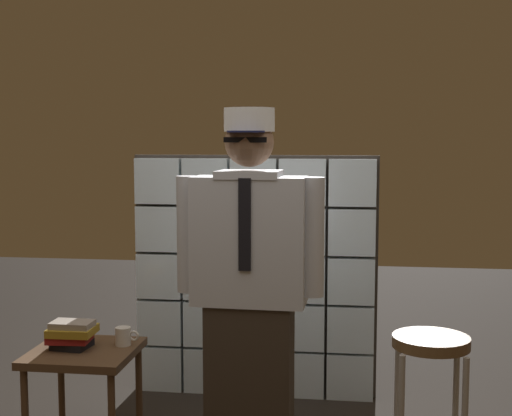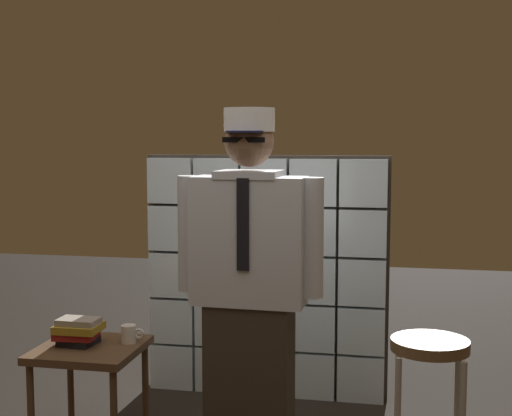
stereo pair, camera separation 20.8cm
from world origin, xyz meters
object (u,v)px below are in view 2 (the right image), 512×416
(book_stack, at_px, (78,331))
(coffee_mug, at_px, (129,334))
(standing_person, at_px, (249,289))
(side_table, at_px, (90,360))
(bar_stool, at_px, (429,382))

(book_stack, relative_size, coffee_mug, 1.89)
(standing_person, height_order, coffee_mug, standing_person)
(side_table, height_order, coffee_mug, coffee_mug)
(standing_person, bearing_deg, bar_stool, -5.59)
(book_stack, bearing_deg, standing_person, -8.99)
(bar_stool, xyz_separation_m, coffee_mug, (-1.52, 0.35, 0.03))
(coffee_mug, bearing_deg, book_stack, -160.30)
(side_table, bearing_deg, standing_person, -9.44)
(bar_stool, distance_m, book_stack, 1.79)
(bar_stool, relative_size, side_table, 1.38)
(bar_stool, xyz_separation_m, book_stack, (-1.77, 0.26, 0.06))
(side_table, height_order, book_stack, book_stack)
(standing_person, relative_size, coffee_mug, 13.95)
(standing_person, height_order, bar_stool, standing_person)
(side_table, relative_size, coffee_mug, 4.33)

